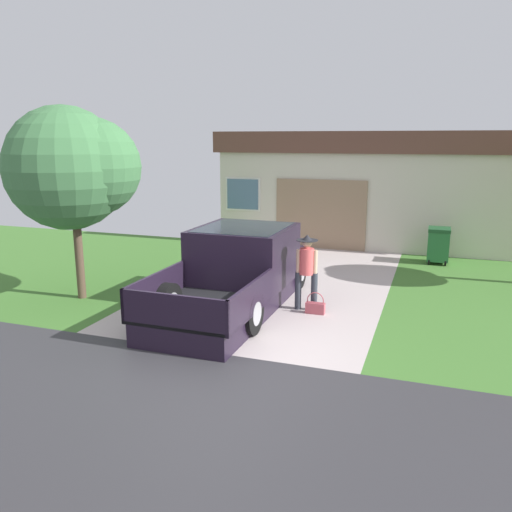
{
  "coord_description": "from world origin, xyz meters",
  "views": [
    {
      "loc": [
        3.5,
        -7.38,
        3.5
      ],
      "look_at": [
        -0.01,
        2.64,
        1.08
      ],
      "focal_mm": 36.29,
      "sensor_mm": 36.0,
      "label": 1
    }
  ],
  "objects_px": {
    "person_with_hat": "(307,267)",
    "handbag": "(315,307)",
    "pickup_truck": "(240,270)",
    "front_yard_tree": "(72,167)",
    "house_with_garage": "(378,184)",
    "wheeled_trash_bin": "(438,244)"
  },
  "relations": [
    {
      "from": "person_with_hat",
      "to": "handbag",
      "type": "xyz_separation_m",
      "value": [
        0.24,
        -0.18,
        -0.79
      ]
    },
    {
      "from": "pickup_truck",
      "to": "handbag",
      "type": "xyz_separation_m",
      "value": [
        1.71,
        -0.17,
        -0.6
      ]
    },
    {
      "from": "pickup_truck",
      "to": "front_yard_tree",
      "type": "xyz_separation_m",
      "value": [
        -3.56,
        -0.77,
        2.16
      ]
    },
    {
      "from": "pickup_truck",
      "to": "house_with_garage",
      "type": "distance_m",
      "value": 9.3
    },
    {
      "from": "person_with_hat",
      "to": "front_yard_tree",
      "type": "relative_size",
      "value": 0.38
    },
    {
      "from": "person_with_hat",
      "to": "house_with_garage",
      "type": "height_order",
      "value": "house_with_garage"
    },
    {
      "from": "house_with_garage",
      "to": "pickup_truck",
      "type": "bearing_deg",
      "value": -101.52
    },
    {
      "from": "pickup_truck",
      "to": "person_with_hat",
      "type": "distance_m",
      "value": 1.48
    },
    {
      "from": "front_yard_tree",
      "to": "wheeled_trash_bin",
      "type": "distance_m",
      "value": 9.99
    },
    {
      "from": "house_with_garage",
      "to": "wheeled_trash_bin",
      "type": "height_order",
      "value": "house_with_garage"
    },
    {
      "from": "house_with_garage",
      "to": "wheeled_trash_bin",
      "type": "relative_size",
      "value": 10.04
    },
    {
      "from": "pickup_truck",
      "to": "person_with_hat",
      "type": "relative_size",
      "value": 3.16
    },
    {
      "from": "handbag",
      "to": "wheeled_trash_bin",
      "type": "height_order",
      "value": "wheeled_trash_bin"
    },
    {
      "from": "person_with_hat",
      "to": "house_with_garage",
      "type": "xyz_separation_m",
      "value": [
        0.38,
        9.03,
        0.96
      ]
    },
    {
      "from": "person_with_hat",
      "to": "house_with_garage",
      "type": "relative_size",
      "value": 0.16
    },
    {
      "from": "handbag",
      "to": "wheeled_trash_bin",
      "type": "bearing_deg",
      "value": 66.92
    },
    {
      "from": "person_with_hat",
      "to": "handbag",
      "type": "height_order",
      "value": "person_with_hat"
    },
    {
      "from": "pickup_truck",
      "to": "front_yard_tree",
      "type": "distance_m",
      "value": 4.24
    },
    {
      "from": "handbag",
      "to": "front_yard_tree",
      "type": "bearing_deg",
      "value": -173.46
    },
    {
      "from": "handbag",
      "to": "house_with_garage",
      "type": "distance_m",
      "value": 9.38
    },
    {
      "from": "pickup_truck",
      "to": "house_with_garage",
      "type": "height_order",
      "value": "house_with_garage"
    },
    {
      "from": "house_with_garage",
      "to": "handbag",
      "type": "bearing_deg",
      "value": -90.83
    }
  ]
}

